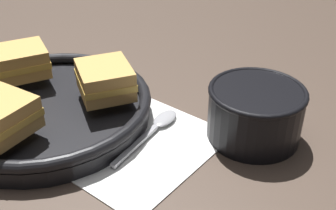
{
  "coord_description": "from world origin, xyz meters",
  "views": [
    {
      "loc": [
        -0.34,
        -0.34,
        0.37
      ],
      "look_at": [
        0.04,
        0.01,
        0.04
      ],
      "focal_mm": 45.0,
      "sensor_mm": 36.0,
      "label": 1
    }
  ],
  "objects": [
    {
      "name": "ground_plane",
      "position": [
        0.0,
        0.0,
        0.0
      ],
      "size": [
        4.0,
        4.0,
        0.0
      ],
      "primitive_type": "plane",
      "color": "#47382D"
    },
    {
      "name": "napkin",
      "position": [
        -0.02,
        0.01,
        0.0
      ],
      "size": [
        0.23,
        0.2,
        0.0
      ],
      "color": "white",
      "rests_on": "ground_plane"
    },
    {
      "name": "soup_bowl",
      "position": [
        0.11,
        -0.1,
        0.05
      ],
      "size": [
        0.14,
        0.14,
        0.08
      ],
      "color": "black",
      "rests_on": "ground_plane"
    },
    {
      "name": "spoon",
      "position": [
        0.03,
        0.02,
        0.01
      ],
      "size": [
        0.16,
        0.05,
        0.01
      ],
      "rotation": [
        0.0,
        0.0,
        0.19
      ],
      "color": "#9E9EA3",
      "rests_on": "napkin"
    },
    {
      "name": "skillet",
      "position": [
        -0.06,
        0.17,
        0.02
      ],
      "size": [
        0.32,
        0.46,
        0.04
      ],
      "color": "black",
      "rests_on": "ground_plane"
    },
    {
      "name": "sandwich_near_right",
      "position": [
        0.01,
        0.1,
        0.06
      ],
      "size": [
        0.11,
        0.11,
        0.05
      ],
      "rotation": [
        0.0,
        0.0,
        7.38
      ],
      "color": "tan",
      "rests_on": "skillet"
    },
    {
      "name": "sandwich_far_left",
      "position": [
        -0.05,
        0.25,
        0.06
      ],
      "size": [
        0.11,
        0.1,
        0.05
      ],
      "rotation": [
        0.0,
        0.0,
        9.05
      ],
      "color": "tan",
      "rests_on": "skillet"
    }
  ]
}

